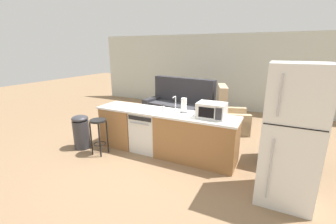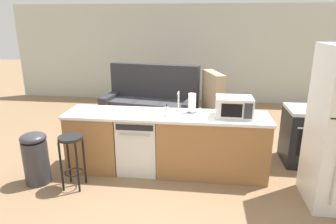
{
  "view_description": "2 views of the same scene",
  "coord_description": "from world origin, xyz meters",
  "px_view_note": "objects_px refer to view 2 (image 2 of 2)",
  "views": [
    {
      "loc": [
        2.11,
        -3.82,
        2.11
      ],
      "look_at": [
        0.08,
        0.31,
        0.8
      ],
      "focal_mm": 24.0,
      "sensor_mm": 36.0,
      "label": 1
    },
    {
      "loc": [
        0.68,
        -4.06,
        2.2
      ],
      "look_at": [
        0.16,
        0.13,
        0.89
      ],
      "focal_mm": 32.0,
      "sensor_mm": 36.0,
      "label": 2
    }
  ],
  "objects_px": {
    "couch": "(152,105)",
    "dishwasher": "(140,143)",
    "stove_range": "(310,136)",
    "paper_towel_roll": "(192,103)",
    "bar_stool": "(72,151)",
    "kettle": "(329,106)",
    "armchair": "(221,113)",
    "trash_bin": "(36,158)",
    "microwave": "(234,107)",
    "soap_bottle": "(167,111)"
  },
  "relations": [
    {
      "from": "soap_bottle",
      "to": "kettle",
      "type": "bearing_deg",
      "value": 12.85
    },
    {
      "from": "microwave",
      "to": "trash_bin",
      "type": "distance_m",
      "value": 2.83
    },
    {
      "from": "stove_range",
      "to": "microwave",
      "type": "distance_m",
      "value": 1.49
    },
    {
      "from": "dishwasher",
      "to": "paper_towel_roll",
      "type": "height_order",
      "value": "paper_towel_roll"
    },
    {
      "from": "microwave",
      "to": "soap_bottle",
      "type": "height_order",
      "value": "microwave"
    },
    {
      "from": "paper_towel_roll",
      "to": "microwave",
      "type": "bearing_deg",
      "value": -11.8
    },
    {
      "from": "paper_towel_roll",
      "to": "soap_bottle",
      "type": "xyz_separation_m",
      "value": [
        -0.34,
        -0.23,
        -0.07
      ]
    },
    {
      "from": "microwave",
      "to": "couch",
      "type": "xyz_separation_m",
      "value": [
        -1.55,
        2.17,
        -0.65
      ]
    },
    {
      "from": "stove_range",
      "to": "paper_towel_roll",
      "type": "bearing_deg",
      "value": -166.89
    },
    {
      "from": "bar_stool",
      "to": "stove_range",
      "type": "bearing_deg",
      "value": 18.99
    },
    {
      "from": "dishwasher",
      "to": "couch",
      "type": "distance_m",
      "value": 2.18
    },
    {
      "from": "dishwasher",
      "to": "soap_bottle",
      "type": "bearing_deg",
      "value": -14.69
    },
    {
      "from": "kettle",
      "to": "armchair",
      "type": "distance_m",
      "value": 2.2
    },
    {
      "from": "kettle",
      "to": "trash_bin",
      "type": "relative_size",
      "value": 0.28
    },
    {
      "from": "bar_stool",
      "to": "trash_bin",
      "type": "height_order",
      "value": "same"
    },
    {
      "from": "stove_range",
      "to": "armchair",
      "type": "bearing_deg",
      "value": 133.03
    },
    {
      "from": "paper_towel_roll",
      "to": "trash_bin",
      "type": "relative_size",
      "value": 0.38
    },
    {
      "from": "soap_bottle",
      "to": "bar_stool",
      "type": "distance_m",
      "value": 1.38
    },
    {
      "from": "kettle",
      "to": "armchair",
      "type": "relative_size",
      "value": 0.17
    },
    {
      "from": "dishwasher",
      "to": "couch",
      "type": "xyz_separation_m",
      "value": [
        -0.2,
        2.17,
        -0.03
      ]
    },
    {
      "from": "kettle",
      "to": "microwave",
      "type": "bearing_deg",
      "value": -163.34
    },
    {
      "from": "kettle",
      "to": "bar_stool",
      "type": "xyz_separation_m",
      "value": [
        -3.55,
        -1.04,
        -0.45
      ]
    },
    {
      "from": "stove_range",
      "to": "trash_bin",
      "type": "bearing_deg",
      "value": -164.25
    },
    {
      "from": "dishwasher",
      "to": "bar_stool",
      "type": "distance_m",
      "value": 1.0
    },
    {
      "from": "microwave",
      "to": "trash_bin",
      "type": "height_order",
      "value": "microwave"
    },
    {
      "from": "stove_range",
      "to": "soap_bottle",
      "type": "distance_m",
      "value": 2.33
    },
    {
      "from": "microwave",
      "to": "soap_bottle",
      "type": "relative_size",
      "value": 2.84
    },
    {
      "from": "trash_bin",
      "to": "armchair",
      "type": "relative_size",
      "value": 0.62
    },
    {
      "from": "kettle",
      "to": "armchair",
      "type": "bearing_deg",
      "value": 134.05
    },
    {
      "from": "microwave",
      "to": "trash_bin",
      "type": "xyz_separation_m",
      "value": [
        -2.69,
        -0.56,
        -0.66
      ]
    },
    {
      "from": "microwave",
      "to": "kettle",
      "type": "relative_size",
      "value": 2.44
    },
    {
      "from": "stove_range",
      "to": "couch",
      "type": "relative_size",
      "value": 0.43
    },
    {
      "from": "couch",
      "to": "dishwasher",
      "type": "bearing_deg",
      "value": -84.71
    },
    {
      "from": "microwave",
      "to": "bar_stool",
      "type": "height_order",
      "value": "microwave"
    },
    {
      "from": "kettle",
      "to": "stove_range",
      "type": "bearing_deg",
      "value": 143.32
    },
    {
      "from": "stove_range",
      "to": "trash_bin",
      "type": "height_order",
      "value": "stove_range"
    },
    {
      "from": "stove_range",
      "to": "trash_bin",
      "type": "xyz_separation_m",
      "value": [
        -3.94,
        -1.11,
        -0.07
      ]
    },
    {
      "from": "bar_stool",
      "to": "couch",
      "type": "height_order",
      "value": "couch"
    },
    {
      "from": "microwave",
      "to": "armchair",
      "type": "relative_size",
      "value": 0.42
    },
    {
      "from": "microwave",
      "to": "armchair",
      "type": "xyz_separation_m",
      "value": [
        -0.05,
        1.94,
        -0.69
      ]
    },
    {
      "from": "bar_stool",
      "to": "trash_bin",
      "type": "bearing_deg",
      "value": 174.6
    },
    {
      "from": "kettle",
      "to": "couch",
      "type": "distance_m",
      "value": 3.5
    },
    {
      "from": "stove_range",
      "to": "kettle",
      "type": "relative_size",
      "value": 4.39
    },
    {
      "from": "kettle",
      "to": "dishwasher",
      "type": "bearing_deg",
      "value": -171.32
    },
    {
      "from": "stove_range",
      "to": "microwave",
      "type": "height_order",
      "value": "microwave"
    },
    {
      "from": "couch",
      "to": "armchair",
      "type": "distance_m",
      "value": 1.52
    },
    {
      "from": "stove_range",
      "to": "soap_bottle",
      "type": "relative_size",
      "value": 5.11
    },
    {
      "from": "dishwasher",
      "to": "armchair",
      "type": "relative_size",
      "value": 0.7
    },
    {
      "from": "paper_towel_roll",
      "to": "bar_stool",
      "type": "relative_size",
      "value": 0.38
    },
    {
      "from": "bar_stool",
      "to": "trash_bin",
      "type": "relative_size",
      "value": 1.0
    }
  ]
}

